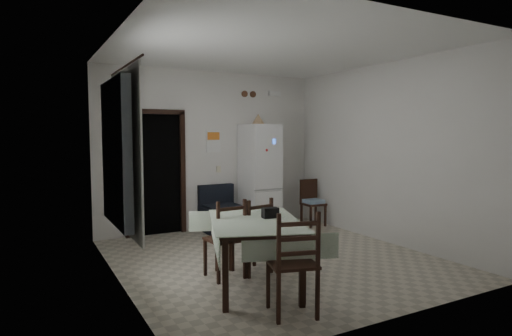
{
  "coord_description": "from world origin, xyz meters",
  "views": [
    {
      "loc": [
        -3.05,
        -5.09,
        1.76
      ],
      "look_at": [
        0.0,
        0.5,
        1.25
      ],
      "focal_mm": 30.0,
      "sensor_mm": 36.0,
      "label": 1
    }
  ],
  "objects_px": {
    "dining_chair_far_right": "(252,235)",
    "navy_seat": "(221,208)",
    "corner_chair": "(313,203)",
    "fridge": "(260,176)",
    "dining_table": "(255,254)",
    "dining_chair_near_head": "(292,262)",
    "dining_chair_far_left": "(225,238)"
  },
  "relations": [
    {
      "from": "dining_chair_far_right",
      "to": "navy_seat",
      "type": "bearing_deg",
      "value": -113.6
    },
    {
      "from": "corner_chair",
      "to": "navy_seat",
      "type": "bearing_deg",
      "value": 168.82
    },
    {
      "from": "fridge",
      "to": "navy_seat",
      "type": "bearing_deg",
      "value": 177.0
    },
    {
      "from": "navy_seat",
      "to": "dining_table",
      "type": "xyz_separation_m",
      "value": [
        -0.83,
        -2.79,
        -0.02
      ]
    },
    {
      "from": "dining_chair_far_right",
      "to": "dining_chair_near_head",
      "type": "xyz_separation_m",
      "value": [
        -0.26,
        -1.31,
        0.04
      ]
    },
    {
      "from": "dining_chair_far_right",
      "to": "dining_chair_near_head",
      "type": "distance_m",
      "value": 1.34
    },
    {
      "from": "corner_chair",
      "to": "dining_chair_near_head",
      "type": "relative_size",
      "value": 0.85
    },
    {
      "from": "navy_seat",
      "to": "dining_chair_near_head",
      "type": "bearing_deg",
      "value": -104.77
    },
    {
      "from": "navy_seat",
      "to": "dining_chair_far_left",
      "type": "relative_size",
      "value": 0.84
    },
    {
      "from": "navy_seat",
      "to": "dining_chair_far_right",
      "type": "relative_size",
      "value": 0.86
    },
    {
      "from": "corner_chair",
      "to": "dining_chair_near_head",
      "type": "distance_m",
      "value": 4.12
    },
    {
      "from": "dining_chair_far_left",
      "to": "dining_chair_far_right",
      "type": "height_order",
      "value": "dining_chair_far_left"
    },
    {
      "from": "navy_seat",
      "to": "dining_chair_near_head",
      "type": "xyz_separation_m",
      "value": [
        -0.86,
        -3.62,
        0.11
      ]
    },
    {
      "from": "fridge",
      "to": "dining_chair_far_left",
      "type": "xyz_separation_m",
      "value": [
        -1.79,
        -2.32,
        -0.48
      ]
    },
    {
      "from": "fridge",
      "to": "dining_table",
      "type": "height_order",
      "value": "fridge"
    },
    {
      "from": "dining_chair_far_left",
      "to": "dining_chair_near_head",
      "type": "distance_m",
      "value": 1.31
    },
    {
      "from": "fridge",
      "to": "dining_chair_near_head",
      "type": "height_order",
      "value": "fridge"
    },
    {
      "from": "fridge",
      "to": "corner_chair",
      "type": "bearing_deg",
      "value": -27.68
    },
    {
      "from": "fridge",
      "to": "dining_table",
      "type": "bearing_deg",
      "value": -123.2
    },
    {
      "from": "dining_chair_near_head",
      "to": "fridge",
      "type": "bearing_deg",
      "value": -98.97
    },
    {
      "from": "dining_table",
      "to": "dining_chair_far_left",
      "type": "xyz_separation_m",
      "value": [
        -0.16,
        0.47,
        0.1
      ]
    },
    {
      "from": "corner_chair",
      "to": "dining_chair_far_right",
      "type": "bearing_deg",
      "value": -138.54
    },
    {
      "from": "fridge",
      "to": "navy_seat",
      "type": "relative_size",
      "value": 2.35
    },
    {
      "from": "dining_table",
      "to": "dining_chair_far_left",
      "type": "relative_size",
      "value": 1.53
    },
    {
      "from": "dining_chair_near_head",
      "to": "dining_table",
      "type": "bearing_deg",
      "value": -76.88
    },
    {
      "from": "dining_chair_near_head",
      "to": "dining_chair_far_right",
      "type": "bearing_deg",
      "value": -85.34
    },
    {
      "from": "dining_chair_near_head",
      "to": "corner_chair",
      "type": "bearing_deg",
      "value": -113.45
    },
    {
      "from": "fridge",
      "to": "dining_chair_far_left",
      "type": "relative_size",
      "value": 1.98
    },
    {
      "from": "dining_table",
      "to": "dining_chair_far_right",
      "type": "relative_size",
      "value": 1.56
    },
    {
      "from": "navy_seat",
      "to": "dining_chair_far_right",
      "type": "xyz_separation_m",
      "value": [
        -0.61,
        -2.31,
        0.07
      ]
    },
    {
      "from": "corner_chair",
      "to": "dining_table",
      "type": "bearing_deg",
      "value": -134.56
    },
    {
      "from": "navy_seat",
      "to": "corner_chair",
      "type": "bearing_deg",
      "value": -15.29
    }
  ]
}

